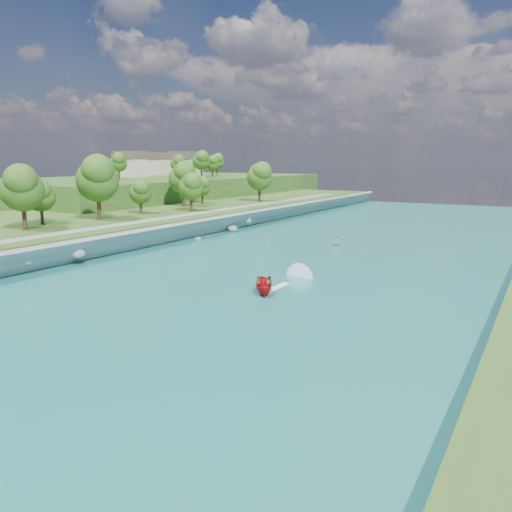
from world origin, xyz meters
The scene contains 10 objects.
ground centered at (0.00, 0.00, 0.00)m, with size 260.00×260.00×0.00m, color #2D5119.
river_water centered at (0.00, 20.00, 0.05)m, with size 55.00×240.00×0.10m, color #1B685A.
berm_west centered at (-50.00, 20.00, 1.75)m, with size 45.00×240.00×3.50m, color #2D5119.
ridge_west centered at (-82.50, 95.00, 4.50)m, with size 60.00×120.00×9.00m, color #2D5119.
riprap_bank centered at (-25.84, 19.74, 1.79)m, with size 4.08×236.00×4.37m.
riverside_path centered at (-32.50, 20.00, 3.55)m, with size 3.00×200.00×0.10m, color gray.
ridge_houses centered at (-88.67, 100.00, 13.31)m, with size 29.50×29.50×8.40m.
trees_ridge centered at (-70.34, 94.01, 13.52)m, with size 17.51×51.34×9.83m.
motorboat centered at (4.53, 12.55, 0.82)m, with size 3.66×19.06×1.95m.
raft centered at (-0.47, 44.62, 0.46)m, with size 2.77×3.09×1.62m.
Camera 1 is at (30.51, -34.30, 14.26)m, focal length 35.00 mm.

